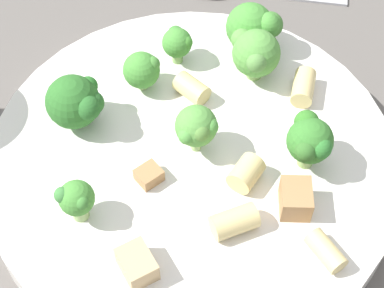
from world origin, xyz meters
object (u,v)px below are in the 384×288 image
object	(u,v)px
broccoli_floret_5	(75,199)
chicken_chunk_1	(149,175)
broccoli_floret_0	(142,70)
broccoli_floret_4	(76,102)
rigatoni_2	(326,251)
rigatoni_3	(192,89)
pasta_bowl	(192,164)
broccoli_floret_6	(310,141)
broccoli_floret_2	(178,42)
broccoli_floret_1	(252,52)
rigatoni_0	(234,221)
broccoli_floret_3	(255,26)
broccoli_floret_7	(196,127)
chicken_chunk_0	(298,195)
chicken_chunk_2	(137,264)
rigatoni_4	(242,178)
rigatoni_1	(303,87)

from	to	relation	value
broccoli_floret_5	chicken_chunk_1	distance (m)	0.05
broccoli_floret_0	broccoli_floret_4	distance (m)	0.06
rigatoni_2	broccoli_floret_5	bearing A→B (deg)	22.65
rigatoni_3	pasta_bowl	bearing A→B (deg)	123.38
broccoli_floret_6	chicken_chunk_1	distance (m)	0.11
broccoli_floret_2	broccoli_floret_6	xyz separation A→B (m)	(-0.13, 0.03, 0.01)
pasta_bowl	chicken_chunk_1	world-z (taller)	chicken_chunk_1
broccoli_floret_1	rigatoni_0	size ratio (longest dim) A/B	1.42
broccoli_floret_3	broccoli_floret_7	world-z (taller)	same
chicken_chunk_1	chicken_chunk_0	bearing A→B (deg)	-157.58
rigatoni_2	broccoli_floret_6	bearing A→B (deg)	-52.88
broccoli_floret_6	chicken_chunk_0	world-z (taller)	broccoli_floret_6
broccoli_floret_3	rigatoni_2	xyz separation A→B (m)	(-0.13, 0.13, -0.02)
broccoli_floret_3	rigatoni_0	world-z (taller)	broccoli_floret_3
broccoli_floret_4	chicken_chunk_2	xyz separation A→B (m)	(-0.10, 0.07, -0.01)
chicken_chunk_0	broccoli_floret_3	bearing A→B (deg)	-48.65
broccoli_floret_0	broccoli_floret_4	size ratio (longest dim) A/B	0.73
rigatoni_0	broccoli_floret_7	bearing A→B (deg)	-35.79
broccoli_floret_3	chicken_chunk_0	xyz separation A→B (m)	(-0.10, 0.11, -0.01)
pasta_bowl	broccoli_floret_0	distance (m)	0.08
broccoli_floret_1	broccoli_floret_6	size ratio (longest dim) A/B	1.02
broccoli_floret_4	rigatoni_4	distance (m)	0.13
broccoli_floret_2	rigatoni_0	xyz separation A→B (m)	(-0.11, 0.10, -0.01)
broccoli_floret_4	chicken_chunk_1	world-z (taller)	broccoli_floret_4
broccoli_floret_1	broccoli_floret_3	xyz separation A→B (m)	(0.01, -0.03, -0.00)
chicken_chunk_1	chicken_chunk_2	bearing A→B (deg)	119.33
broccoli_floret_5	rigatoni_3	xyz separation A→B (m)	(-0.00, -0.13, -0.01)
rigatoni_2	rigatoni_3	bearing A→B (deg)	-24.68
chicken_chunk_1	broccoli_floret_5	bearing A→B (deg)	65.81
chicken_chunk_1	chicken_chunk_2	world-z (taller)	chicken_chunk_2
broccoli_floret_4	rigatoni_1	xyz separation A→B (m)	(-0.12, -0.11, -0.02)
rigatoni_1	chicken_chunk_1	xyz separation A→B (m)	(0.05, 0.12, -0.00)
chicken_chunk_0	rigatoni_1	bearing A→B (deg)	-65.03
broccoli_floret_1	rigatoni_4	bearing A→B (deg)	117.11
pasta_bowl	broccoli_floret_1	world-z (taller)	broccoli_floret_1
broccoli_floret_7	chicken_chunk_1	distance (m)	0.05
broccoli_floret_4	broccoli_floret_1	bearing A→B (deg)	-126.13
broccoli_floret_2	broccoli_floret_7	xyz separation A→B (m)	(-0.06, 0.06, 0.01)
broccoli_floret_5	rigatoni_2	world-z (taller)	broccoli_floret_5
broccoli_floret_1	broccoli_floret_2	size ratio (longest dim) A/B	1.35
rigatoni_3	broccoli_floret_5	bearing A→B (deg)	87.79
broccoli_floret_0	chicken_chunk_0	xyz separation A→B (m)	(-0.14, 0.03, -0.01)
broccoli_floret_6	rigatoni_3	distance (m)	0.10
broccoli_floret_2	pasta_bowl	bearing A→B (deg)	130.15
broccoli_floret_2	broccoli_floret_5	world-z (taller)	broccoli_floret_5
rigatoni_0	rigatoni_2	size ratio (longest dim) A/B	1.09
broccoli_floret_7	rigatoni_2	xyz separation A→B (m)	(-0.11, 0.03, -0.02)
rigatoni_2	broccoli_floret_4	bearing A→B (deg)	0.08
broccoli_floret_4	pasta_bowl	bearing A→B (deg)	-165.23
broccoli_floret_2	rigatoni_3	world-z (taller)	broccoli_floret_2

